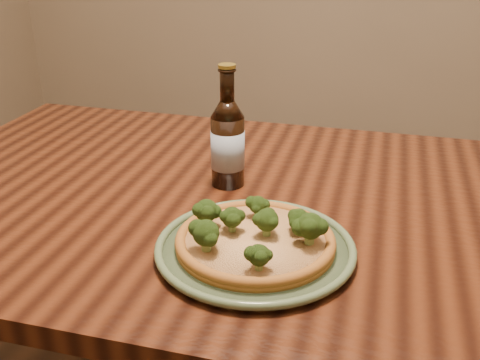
% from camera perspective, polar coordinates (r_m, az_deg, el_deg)
% --- Properties ---
extents(table, '(1.60, 0.90, 0.75)m').
position_cam_1_polar(table, '(1.13, 4.03, -6.28)').
color(table, '#401C0D').
rests_on(table, ground).
extents(plate, '(0.32, 0.32, 0.02)m').
position_cam_1_polar(plate, '(0.91, 1.55, -6.90)').
color(plate, '#516545').
rests_on(plate, table).
extents(pizza, '(0.26, 0.26, 0.07)m').
position_cam_1_polar(pizza, '(0.90, 1.53, -5.95)').
color(pizza, '#9B5F23').
rests_on(pizza, plate).
extents(beer_bottle, '(0.07, 0.07, 0.25)m').
position_cam_1_polar(beer_bottle, '(1.12, -1.26, 3.87)').
color(beer_bottle, black).
rests_on(beer_bottle, table).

